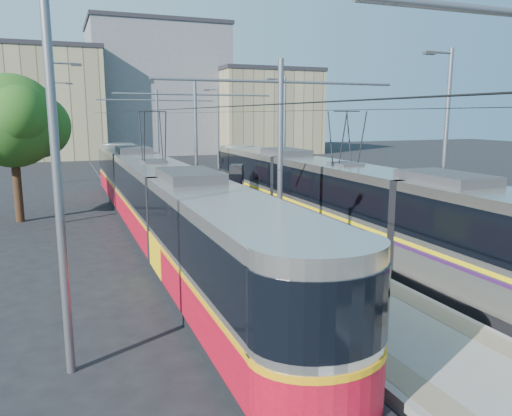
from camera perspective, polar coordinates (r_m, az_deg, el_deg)
name	(u,v)px	position (r m, az deg, el deg)	size (l,w,h in m)	color
ground	(421,352)	(12.49, 18.37, -15.37)	(160.00, 160.00, 0.00)	black
platform	(212,213)	(27.07, -5.11, -0.53)	(4.00, 50.00, 0.30)	gray
tactile_strip_left	(185,212)	(26.68, -8.10, -0.42)	(0.70, 50.00, 0.01)	gray
tactile_strip_right	(237,208)	(27.47, -2.21, 0.00)	(0.70, 50.00, 0.01)	gray
rails	(212,215)	(27.09, -5.10, -0.81)	(8.71, 70.00, 0.03)	gray
tram_left	(155,198)	(22.66, -11.44, 1.12)	(2.43, 32.21, 5.50)	black
tram_right	(344,199)	(21.32, 10.03, 0.99)	(2.43, 29.33, 5.50)	black
catenary	(227,133)	(23.86, -3.33, 8.58)	(9.20, 70.00, 7.00)	slate
street_lamps	(192,135)	(30.45, -7.38, 8.30)	(15.18, 38.22, 8.00)	slate
shelter	(237,187)	(26.36, -2.23, 2.41)	(1.10, 1.31, 2.49)	black
tree	(19,123)	(27.79, -25.48, 8.80)	(5.06, 4.68, 7.36)	#382314
building_left	(34,103)	(68.57, -24.02, 10.88)	(16.32, 12.24, 13.51)	tan
building_centre	(157,90)	(73.82, -11.21, 13.11)	(18.36, 14.28, 17.66)	slate
building_right	(265,111)	(71.94, 1.01, 10.99)	(14.28, 10.20, 11.67)	tan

